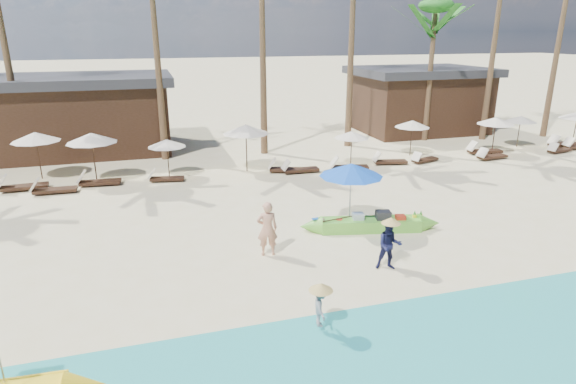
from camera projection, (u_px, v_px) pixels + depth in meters
name	position (u px, v px, depth m)	size (l,w,h in m)	color
ground	(306.00, 267.00, 14.25)	(240.00, 240.00, 0.00)	beige
wet_sand_strip	(385.00, 377.00, 9.70)	(240.00, 4.50, 0.01)	tan
green_canoe	(370.00, 224.00, 16.79)	(5.48, 1.56, 0.71)	#62B938
tourist	(267.00, 229.00, 14.76)	(0.64, 0.42, 1.75)	tan
vendor_green	(389.00, 245.00, 13.91)	(0.73, 0.57, 1.50)	#141639
vendor_yellow	(320.00, 307.00, 10.96)	(0.63, 0.36, 0.97)	gray
blue_umbrella	(351.00, 170.00, 16.40)	(2.20, 2.20, 2.37)	#99999E
resort_parasol_3	(35.00, 137.00, 22.14)	(2.17, 2.17, 2.23)	#321D14
lounger_3_left	(21.00, 186.00, 20.97)	(2.03, 0.74, 0.68)	#321D14
lounger_3_right	(51.00, 189.00, 20.60)	(1.85, 0.61, 0.62)	#321D14
resort_parasol_4	(91.00, 138.00, 21.60)	(2.24, 2.24, 2.31)	#321D14
lounger_4_left	(97.00, 181.00, 21.66)	(1.87, 0.73, 0.62)	#321D14
lounger_4_right	(97.00, 181.00, 21.70)	(1.90, 0.69, 0.64)	#321D14
resort_parasol_5	(167.00, 143.00, 22.50)	(1.79, 1.79, 1.84)	#321D14
lounger_5_left	(164.00, 178.00, 22.28)	(1.68, 0.78, 0.55)	#321D14
resort_parasol_6	(246.00, 129.00, 23.35)	(2.28, 2.28, 2.35)	#321D14
lounger_6_left	(285.00, 168.00, 23.70)	(1.91, 1.11, 0.62)	#321D14
lounger_6_right	(298.00, 169.00, 23.61)	(1.85, 0.61, 0.62)	#321D14
resort_parasol_7	(352.00, 135.00, 24.33)	(1.79, 1.79, 1.84)	#321D14
lounger_7_left	(347.00, 166.00, 24.05)	(2.00, 1.01, 0.65)	#321D14
lounger_7_right	(388.00, 161.00, 25.14)	(1.87, 0.90, 0.61)	#321D14
resort_parasol_8	(412.00, 124.00, 26.45)	(1.92, 1.92, 1.98)	#321D14
lounger_8_left	(424.00, 159.00, 25.50)	(1.72, 0.95, 0.56)	#321D14
resort_parasol_9	(496.00, 121.00, 26.76)	(2.04, 2.04, 2.10)	#321D14
lounger_9_left	(483.00, 150.00, 27.26)	(2.05, 0.87, 0.68)	#321D14
lounger_9_right	(491.00, 156.00, 26.10)	(1.85, 0.74, 0.61)	#321D14
resort_parasol_10	(521.00, 119.00, 28.47)	(1.83, 1.83, 1.88)	#321D14
lounger_10_left	(559.00, 150.00, 27.54)	(1.72, 0.83, 0.56)	#321D14
lounger_10_right	(562.00, 143.00, 28.92)	(2.01, 0.64, 0.68)	#321D14
palm_6	(435.00, 24.00, 28.66)	(2.08, 2.08, 8.51)	brown
pavilion_west	(76.00, 113.00, 27.33)	(10.80, 6.60, 4.30)	#321D14
pavilion_east	(418.00, 99.00, 33.22)	(8.80, 6.60, 4.30)	#321D14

